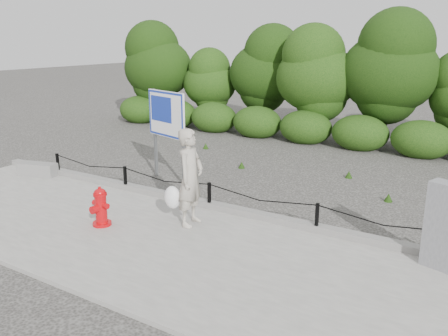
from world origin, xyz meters
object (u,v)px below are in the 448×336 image
at_px(concrete_block, 37,169).
at_px(fire_hydrant, 101,207).
at_px(pedestrian, 189,179).
at_px(advertising_sign, 167,118).
at_px(utility_cabinet, 444,226).

bearing_deg(concrete_block, fire_hydrant, -21.37).
relative_size(pedestrian, advertising_sign, 0.82).
height_order(concrete_block, utility_cabinet, utility_cabinet).
relative_size(pedestrian, concrete_block, 1.83).
relative_size(pedestrian, utility_cabinet, 1.23).
bearing_deg(concrete_block, advertising_sign, 28.41).
relative_size(fire_hydrant, advertising_sign, 0.34).
bearing_deg(fire_hydrant, pedestrian, 39.30).
distance_m(fire_hydrant, utility_cabinet, 6.30).
height_order(concrete_block, advertising_sign, advertising_sign).
height_order(fire_hydrant, pedestrian, pedestrian).
bearing_deg(fire_hydrant, concrete_block, 163.62).
distance_m(concrete_block, advertising_sign, 3.89).
bearing_deg(pedestrian, advertising_sign, 38.52).
bearing_deg(pedestrian, utility_cabinet, -89.04).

